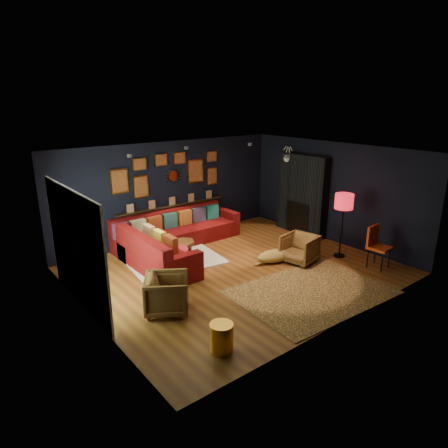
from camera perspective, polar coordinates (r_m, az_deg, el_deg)
floor at (r=8.92m, az=1.80°, el=-6.63°), size 6.50×6.50×0.00m
room_walls at (r=8.39m, az=1.90°, el=3.33°), size 6.50×6.50×6.50m
sectional at (r=9.85m, az=-7.72°, el=-2.36°), size 3.41×2.69×0.86m
ledge at (r=10.68m, az=-7.42°, el=2.62°), size 3.20×0.12×0.04m
gallery_wall at (r=10.51m, az=-7.77°, el=7.32°), size 3.15×0.04×1.02m
sunburst_mirror at (r=10.59m, az=-7.23°, el=6.83°), size 0.47×0.16×0.47m
fireplace at (r=11.27m, az=11.05°, el=3.77°), size 0.31×1.60×2.20m
deer_head at (r=11.43m, az=9.60°, el=9.31°), size 0.50×0.28×0.45m
sliding_door at (r=7.56m, az=-20.33°, el=-3.36°), size 0.06×2.80×2.20m
ceiling_spots at (r=8.82m, az=-1.43°, el=10.45°), size 3.30×2.50×0.06m
shag_rug at (r=9.46m, az=-7.04°, el=-5.19°), size 2.26×1.76×0.03m
leopard_rug at (r=8.15m, az=12.41°, el=-9.48°), size 3.09×2.29×0.02m
coffee_table at (r=9.45m, az=-6.12°, el=-3.06°), size 0.94×0.84×0.39m
pouf at (r=9.10m, az=-6.95°, el=-4.72°), size 0.60×0.60×0.39m
armchair_left at (r=7.22m, az=-8.15°, el=-9.61°), size 0.99×1.00×0.77m
armchair_right at (r=9.37m, az=10.75°, el=-3.30°), size 0.79×0.83×0.73m
gold_stool at (r=6.23m, az=-0.37°, el=-15.89°), size 0.36×0.36×0.45m
orange_chair at (r=9.54m, az=20.97°, el=-2.56°), size 0.48×0.48×0.95m
floor_lamp at (r=9.67m, az=16.75°, el=2.70°), size 0.43×0.43×1.54m
dog at (r=9.33m, az=7.34°, el=-4.22°), size 1.35×0.90×0.39m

